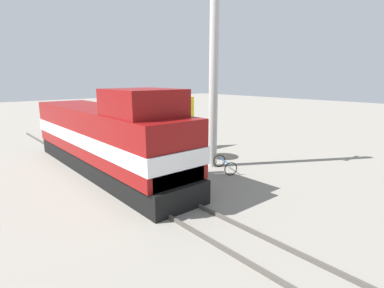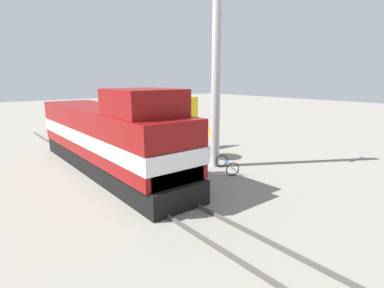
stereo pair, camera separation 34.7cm
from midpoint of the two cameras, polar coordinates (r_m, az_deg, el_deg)
The scene contains 10 objects.
ground_plane at distance 14.99m, azimuth -12.72°, elevation -7.21°, with size 120.00×120.00×0.00m, color gray.
rail_near at distance 14.67m, azimuth -15.23°, elevation -7.48°, with size 0.08×34.61×0.15m, color #4C4742.
rail_far at distance 15.29m, azimuth -10.35°, elevation -6.41°, with size 0.08×34.61×0.15m, color #4C4742.
locomotive at distance 16.29m, azimuth -16.43°, elevation 1.03°, with size 2.91×13.70×4.53m.
utility_pole at distance 16.62m, azimuth 3.55°, elevation 14.71°, with size 1.80×0.49×11.16m.
vendor_umbrella at distance 18.71m, azimuth 1.45°, elevation 2.79°, with size 1.81×1.81×2.03m.
billboard_sign at distance 20.98m, azimuth -2.55°, elevation 6.23°, with size 2.29×0.12×3.65m.
shrub_cluster at distance 19.71m, azimuth 1.34°, elevation -1.04°, with size 0.72×0.72×0.72m, color #388C38.
person_bystander at distance 15.74m, azimuth 0.57°, elevation -2.60°, with size 0.34×0.34×1.62m.
bicycle at distance 16.38m, azimuth 5.67°, elevation -3.90°, with size 1.32×1.80×0.71m.
Camera 1 is at (-6.56, -12.48, 4.99)m, focal length 28.00 mm.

